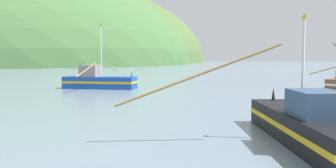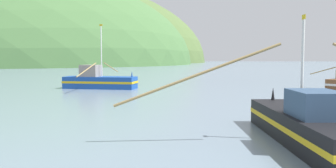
{
  "view_description": "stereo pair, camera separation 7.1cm",
  "coord_description": "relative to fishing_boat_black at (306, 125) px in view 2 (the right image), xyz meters",
  "views": [
    {
      "loc": [
        -0.42,
        6.85,
        3.64
      ],
      "look_at": [
        -2.93,
        36.13,
        1.4
      ],
      "focal_mm": 38.15,
      "sensor_mm": 36.0,
      "label": 1
    },
    {
      "loc": [
        -0.35,
        6.85,
        3.64
      ],
      "look_at": [
        -2.93,
        36.13,
        1.4
      ],
      "focal_mm": 38.15,
      "sensor_mm": 36.0,
      "label": 2
    }
  ],
  "objects": [
    {
      "name": "fishing_boat_blue",
      "position": [
        -16.01,
        24.85,
        0.11
      ],
      "size": [
        8.52,
        12.48,
        7.35
      ],
      "rotation": [
        0.0,
        0.0,
        6.18
      ],
      "color": "#19479E",
      "rests_on": "ground"
    },
    {
      "name": "fishing_boat_black",
      "position": [
        0.0,
        0.0,
        0.0
      ],
      "size": [
        16.14,
        10.09,
        5.44
      ],
      "rotation": [
        0.0,
        0.0,
        1.67
      ],
      "color": "black",
      "rests_on": "ground"
    },
    {
      "name": "hill_far_left",
      "position": [
        -109.47,
        218.21,
        -0.8
      ],
      "size": [
        216.97,
        173.57,
        107.46
      ],
      "primitive_type": "ellipsoid",
      "color": "#516B38",
      "rests_on": "ground"
    }
  ]
}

